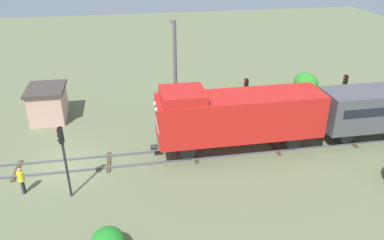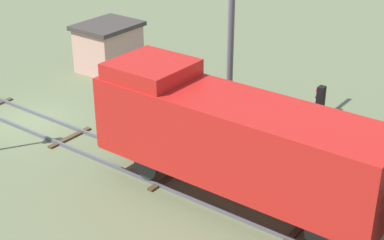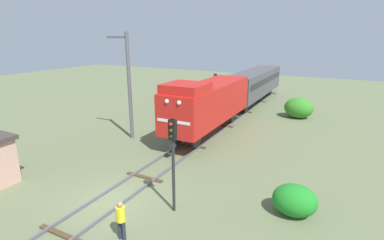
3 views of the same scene
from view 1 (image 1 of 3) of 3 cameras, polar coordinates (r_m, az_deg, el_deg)
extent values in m
plane|color=#66704C|center=(25.83, -18.97, -6.77)|extent=(103.42, 103.42, 0.00)
cube|color=#595960|center=(26.39, -18.81, -5.78)|extent=(0.10, 68.95, 0.16)
cube|color=#595960|center=(25.19, -19.19, -7.50)|extent=(0.10, 68.95, 0.16)
cube|color=#4C3823|center=(26.47, -25.15, -7.01)|extent=(2.40, 0.24, 0.09)
cube|color=#4C3823|center=(25.46, -12.58, -6.26)|extent=(2.40, 0.24, 0.09)
cube|color=#4C3823|center=(25.72, 0.32, -5.18)|extent=(2.40, 0.24, 0.09)
cube|color=#4C3823|center=(27.21, 12.33, -3.93)|extent=(2.40, 0.24, 0.09)
cube|color=#4C3823|center=(29.77, 22.65, -2.72)|extent=(2.40, 0.24, 0.09)
cube|color=red|center=(25.14, 7.42, 0.72)|extent=(2.90, 11.00, 2.90)
cube|color=red|center=(23.58, -1.44, 3.82)|extent=(2.75, 2.80, 0.60)
cube|color=red|center=(24.14, -5.26, -0.30)|extent=(2.84, 0.10, 2.84)
cube|color=white|center=(24.23, -5.34, -0.73)|extent=(2.46, 0.06, 0.20)
sphere|color=white|center=(24.08, -5.59, 2.51)|extent=(0.28, 0.28, 0.28)
sphere|color=white|center=(23.26, -5.39, 1.62)|extent=(0.28, 0.28, 0.28)
cylinder|color=#262628|center=(25.01, -5.77, -4.14)|extent=(0.36, 0.50, 0.36)
cylinder|color=#262628|center=(25.91, -1.15, -3.22)|extent=(0.18, 1.10, 1.10)
cylinder|color=#262628|center=(24.68, -0.62, -4.85)|extent=(0.18, 1.10, 1.10)
cylinder|color=#262628|center=(27.89, 14.04, -1.78)|extent=(0.18, 1.10, 1.10)
cylinder|color=#262628|center=(26.75, 15.23, -3.21)|extent=(0.18, 1.10, 1.10)
cylinder|color=#262628|center=(29.71, 21.11, -1.18)|extent=(0.16, 0.96, 0.96)
cylinder|color=#262628|center=(28.64, 22.50, -2.49)|extent=(0.16, 0.96, 0.96)
cylinder|color=#262628|center=(21.86, -18.68, -6.30)|extent=(0.14, 0.14, 4.43)
cube|color=black|center=(21.00, -19.37, -2.22)|extent=(0.32, 0.24, 0.90)
sphere|color=red|center=(20.90, -19.85, -1.60)|extent=(0.16, 0.16, 0.16)
sphere|color=#3C3306|center=(21.03, -19.74, -2.28)|extent=(0.16, 0.16, 0.16)
sphere|color=black|center=(21.16, -19.62, -2.94)|extent=(0.16, 0.16, 0.16)
cylinder|color=#262628|center=(28.79, 8.08, 2.51)|extent=(0.14, 0.14, 3.96)
cube|color=black|center=(28.21, 8.28, 5.35)|extent=(0.32, 0.24, 0.90)
sphere|color=red|center=(28.07, 8.04, 5.85)|extent=(0.16, 0.16, 0.16)
sphere|color=#3C3306|center=(28.17, 8.00, 5.32)|extent=(0.16, 0.16, 0.16)
sphere|color=black|center=(28.27, 7.97, 4.79)|extent=(0.16, 0.16, 0.16)
cylinder|color=#262628|center=(32.42, 21.94, 3.30)|extent=(0.14, 0.14, 3.65)
cube|color=black|center=(31.95, 22.35, 5.56)|extent=(0.32, 0.24, 0.90)
sphere|color=red|center=(31.79, 22.22, 6.01)|extent=(0.16, 0.16, 0.16)
sphere|color=#3C3306|center=(31.88, 22.13, 5.54)|extent=(0.16, 0.16, 0.16)
sphere|color=black|center=(31.97, 22.05, 5.07)|extent=(0.16, 0.16, 0.16)
cylinder|color=#262B38|center=(24.15, -24.27, -9.11)|extent=(0.15, 0.15, 0.85)
cylinder|color=#262B38|center=(23.99, -24.36, -9.38)|extent=(0.15, 0.15, 0.85)
cylinder|color=yellow|center=(23.68, -24.64, -7.79)|extent=(0.38, 0.38, 0.62)
sphere|color=tan|center=(23.46, -24.84, -6.92)|extent=(0.23, 0.23, 0.23)
cylinder|color=#595960|center=(28.38, -2.57, 6.94)|extent=(0.28, 0.28, 8.13)
cube|color=#595960|center=(28.24, -2.98, 14.57)|extent=(1.80, 0.16, 0.16)
cube|color=#D19E8C|center=(32.17, -21.06, 2.16)|extent=(3.20, 2.60, 2.50)
cube|color=#3F3833|center=(31.68, -21.46, 4.41)|extent=(3.50, 2.90, 0.24)
cube|color=#2D2319|center=(32.58, -23.24, 1.48)|extent=(0.80, 0.06, 1.90)
ellipsoid|color=#2A8926|center=(37.11, 16.96, 5.45)|extent=(2.60, 2.13, 1.89)
camera|label=2|loc=(17.93, 61.00, 8.87)|focal=55.00mm
camera|label=3|loc=(19.42, -56.55, -2.70)|focal=28.00mm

